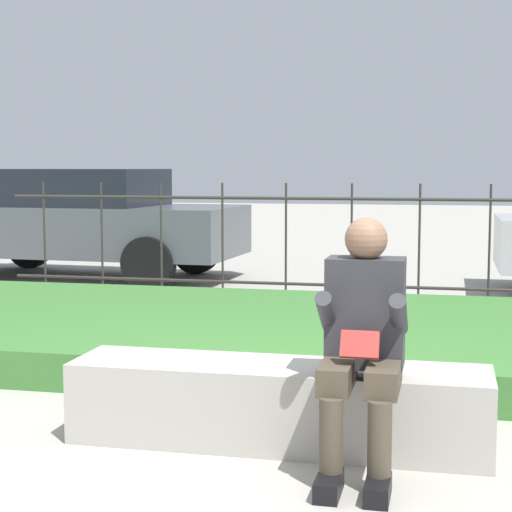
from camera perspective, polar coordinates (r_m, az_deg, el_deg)
The scene contains 6 objects.
ground_plane at distance 4.71m, azimuth 0.22°, elevation -12.32°, with size 60.00×60.00×0.00m, color #A8A399.
stone_bench at distance 4.63m, azimuth 1.49°, elevation -10.15°, with size 2.22×0.52×0.43m.
person_seated_reader at distance 4.17m, azimuth 7.15°, elevation -5.28°, with size 0.42×0.73×1.23m.
grass_berm at distance 6.88m, azimuth 4.41°, elevation -5.36°, with size 9.52×3.22×0.26m.
iron_fence at distance 8.81m, azimuth 6.38°, elevation 0.79°, with size 7.52×0.03×1.31m.
car_parked_left at distance 11.65m, azimuth -11.70°, elevation 2.36°, with size 4.28×2.07×1.45m.
Camera 1 is at (0.97, -4.36, 1.47)m, focal length 60.00 mm.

